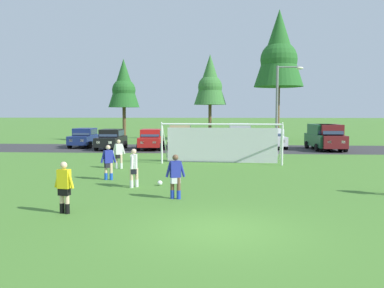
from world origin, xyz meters
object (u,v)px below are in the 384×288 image
Objects in this scene: referee at (64,188)px; street_lamp at (280,109)px; parked_car_slot_left at (111,139)px; player_winger_right at (134,168)px; parked_car_slot_center_left at (151,139)px; parked_car_slot_right at (272,138)px; parked_car_slot_far_left at (85,138)px; parked_car_slot_center at (180,135)px; soccer_goal at (222,142)px; parked_car_slot_far_right at (323,137)px; soccer_ball at (160,183)px; parked_car_slot_center_right at (239,136)px; player_striker_near at (175,177)px; player_winger_left at (108,162)px; parked_car_slot_end at (329,137)px; player_defender_far at (119,154)px.

referee is 0.25× the size of street_lamp.
player_winger_right is at bearing -72.11° from parked_car_slot_left.
parked_car_slot_center_left is at bearing 92.48° from referee.
parked_car_slot_far_left is at bearing -179.70° from parked_car_slot_right.
referee is 0.35× the size of parked_car_slot_center.
parked_car_slot_center is at bearing 143.23° from street_lamp.
street_lamp is at bearing 47.21° from soccer_goal.
parked_car_slot_right is at bearing 161.39° from parked_car_slot_far_right.
parked_car_slot_center_left is 14.53m from parked_car_slot_far_right.
street_lamp is (-4.35, -4.89, 2.28)m from parked_car_slot_far_right.
parked_car_slot_center_right is (4.34, 18.81, 1.00)m from soccer_ball.
street_lamp is at bearing 68.87° from player_striker_near.
player_winger_left is 0.39× the size of parked_car_slot_left.
soccer_ball is at bearing -26.79° from player_winger_left.
soccer_ball is 20.33m from parked_car_slot_right.
parked_car_slot_center is (1.76, 17.23, 0.29)m from player_winger_left.
parked_car_slot_end is (0.38, -0.43, 0.00)m from parked_car_slot_far_right.
player_defender_far is 13.56m from parked_car_slot_center.
parked_car_slot_left is 0.92× the size of parked_car_slot_end.
parked_car_slot_center_left is 14.90m from parked_car_slot_end.
soccer_ball is 20.80m from parked_car_slot_end.
player_defender_far is 17.24m from parked_car_slot_right.
soccer_goal is 12.75m from parked_car_slot_far_right.
parked_car_slot_end is at bearing 54.36° from player_winger_right.
player_defender_far is (-3.09, 5.19, 0.71)m from soccer_ball.
parked_car_slot_right is at bearing 53.14° from player_defender_far.
player_winger_right is at bearing -121.02° from street_lamp.
player_striker_near is at bearing -68.74° from parked_car_slot_left.
parked_car_slot_far_right is (4.03, -1.36, 0.24)m from parked_car_slot_right.
parked_car_slot_center is at bearing -177.27° from parked_car_slot_center_right.
player_defender_far is at bearing -143.03° from street_lamp.
street_lamp reaches higher than soccer_goal.
player_winger_left is 1.00× the size of player_winger_right.
player_winger_right is at bearing 132.50° from player_striker_near.
street_lamp reaches higher than player_defender_far.
player_striker_near is at bearing -98.92° from parked_car_slot_center_right.
parked_car_slot_end reaches higher than parked_car_slot_far_left.
player_winger_right is 0.39× the size of parked_car_slot_left.
player_winger_left is 2.43m from player_winger_right.
parked_car_slot_far_right is 0.72× the size of street_lamp.
parked_car_slot_center_right is (6.62, 23.89, 0.29)m from referee.
parked_car_slot_right is at bearing 67.23° from soccer_goal.
parked_car_slot_far_left reaches higher than player_defender_far.
parked_car_slot_center_right is at bearing 2.73° from parked_car_slot_center.
parked_car_slot_center_right reaches higher than parked_car_slot_left.
street_lamp is (10.02, 7.54, 2.57)m from player_defender_far.
referee is (-4.99, -13.26, -0.47)m from soccer_goal.
soccer_ball is 21.22m from parked_car_slot_far_left.
parked_car_slot_center and parked_car_slot_far_right have the same top height.
street_lamp reaches higher than player_winger_left.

